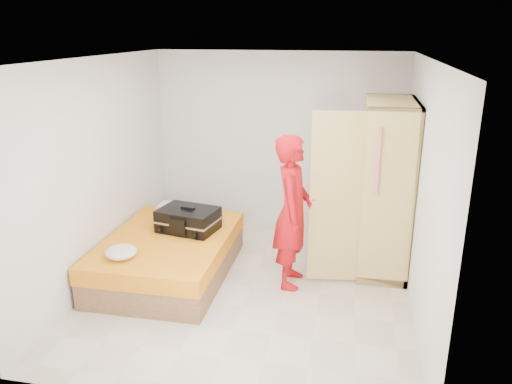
% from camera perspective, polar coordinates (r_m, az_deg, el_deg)
% --- Properties ---
extents(room, '(4.00, 4.02, 2.60)m').
position_cam_1_polar(room, '(5.45, -0.63, 1.24)').
color(room, beige).
rests_on(room, ground).
extents(bed, '(1.42, 2.02, 0.50)m').
position_cam_1_polar(bed, '(6.22, -9.94, -7.18)').
color(bed, olive).
rests_on(bed, ground).
extents(wardrobe, '(1.17, 1.26, 2.10)m').
position_cam_1_polar(wardrobe, '(6.26, 14.16, 0.04)').
color(wardrobe, '#E9C771').
rests_on(wardrobe, ground).
extents(person, '(0.44, 0.66, 1.79)m').
position_cam_1_polar(person, '(5.71, 4.20, -2.28)').
color(person, red).
rests_on(person, ground).
extents(suitcase, '(0.80, 0.65, 0.31)m').
position_cam_1_polar(suitcase, '(6.24, -7.76, -3.15)').
color(suitcase, black).
rests_on(suitcase, bed).
extents(round_cushion, '(0.35, 0.35, 0.13)m').
position_cam_1_polar(round_cushion, '(5.68, -15.18, -6.64)').
color(round_cushion, silver).
rests_on(round_cushion, bed).
extents(pillow, '(0.57, 0.31, 0.10)m').
position_cam_1_polar(pillow, '(6.89, -8.70, -1.86)').
color(pillow, silver).
rests_on(pillow, bed).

